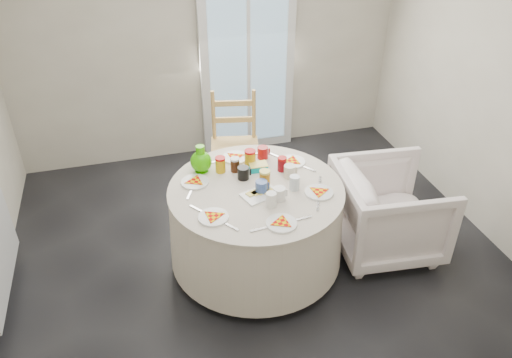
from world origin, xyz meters
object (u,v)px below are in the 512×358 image
object	(u,v)px
table	(256,224)
wooden_chair	(235,149)
armchair	(389,210)
green_pitcher	(201,154)

from	to	relation	value
table	wooden_chair	distance (m)	1.05
armchair	green_pitcher	bearing A→B (deg)	77.28
wooden_chair	armchair	world-z (taller)	wooden_chair
wooden_chair	armchair	xyz separation A→B (m)	(1.00, -1.16, -0.08)
table	armchair	bearing A→B (deg)	-6.49
armchair	green_pitcher	size ratio (longest dim) A/B	3.81
wooden_chair	armchair	distance (m)	1.54
table	green_pitcher	xyz separation A→B (m)	(-0.35, 0.35, 0.49)
table	green_pitcher	distance (m)	0.70
table	armchair	distance (m)	1.09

